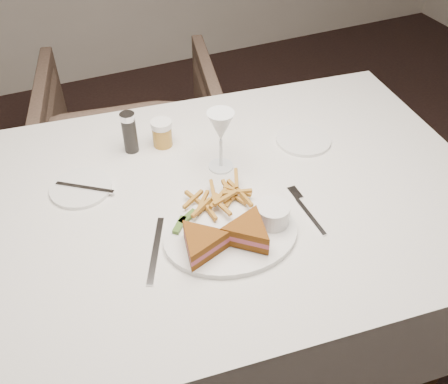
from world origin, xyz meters
name	(u,v)px	position (x,y,z in m)	size (l,w,h in m)	color
table	(218,285)	(-0.23, 0.34, 0.38)	(1.42, 0.95, 0.75)	silver
chair_far	(134,136)	(-0.24, 1.23, 0.37)	(0.71, 0.67, 0.73)	#4B392E
table_setting	(218,197)	(-0.24, 0.29, 0.79)	(0.80, 0.63, 0.18)	white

